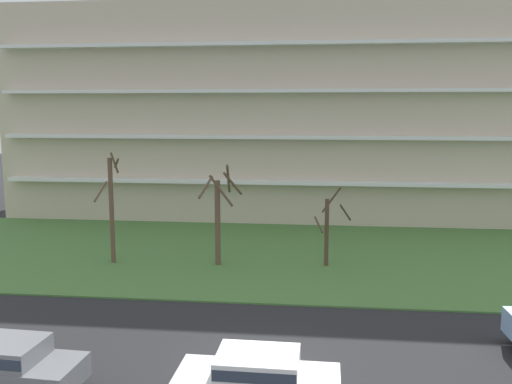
# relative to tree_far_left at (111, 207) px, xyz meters

# --- Properties ---
(ground) EXTENTS (160.00, 160.00, 0.00)m
(ground) POSITION_rel_tree_far_left_xyz_m (9.00, -11.32, -3.00)
(ground) COLOR #232326
(grass_lawn_strip) EXTENTS (80.00, 16.00, 0.08)m
(grass_lawn_strip) POSITION_rel_tree_far_left_xyz_m (9.00, 2.68, -2.96)
(grass_lawn_strip) COLOR #477238
(grass_lawn_strip) RESTS_ON ground
(apartment_building) EXTENTS (42.54, 13.26, 15.40)m
(apartment_building) POSITION_rel_tree_far_left_xyz_m (9.00, 16.83, 4.70)
(apartment_building) COLOR beige
(apartment_building) RESTS_ON ground
(tree_far_left) EXTENTS (1.31, 1.27, 5.87)m
(tree_far_left) POSITION_rel_tree_far_left_xyz_m (0.00, 0.00, 0.00)
(tree_far_left) COLOR brown
(tree_far_left) RESTS_ON ground
(tree_left) EXTENTS (2.14, 2.11, 5.33)m
(tree_left) POSITION_rel_tree_far_left_xyz_m (5.61, 0.16, -0.25)
(tree_left) COLOR brown
(tree_left) RESTS_ON ground
(tree_center) EXTENTS (1.92, 1.97, 4.12)m
(tree_center) POSITION_rel_tree_far_left_xyz_m (11.16, 0.65, -0.97)
(tree_center) COLOR #4C3828
(tree_center) RESTS_ON ground
(sedan_gray_near_left) EXTENTS (4.49, 2.03, 1.57)m
(sedan_gray_near_left) POSITION_rel_tree_far_left_xyz_m (1.84, -13.32, -2.12)
(sedan_gray_near_left) COLOR slate
(sedan_gray_near_left) RESTS_ON ground
(sedan_white_center_right) EXTENTS (4.43, 1.87, 1.57)m
(sedan_white_center_right) POSITION_rel_tree_far_left_xyz_m (9.07, -13.32, -2.12)
(sedan_white_center_right) COLOR white
(sedan_white_center_right) RESTS_ON ground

